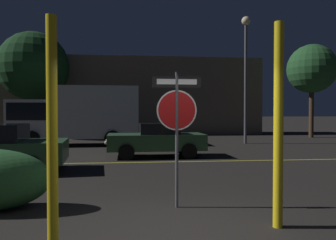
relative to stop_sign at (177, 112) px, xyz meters
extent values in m
plane|color=black|center=(-0.17, -1.41, -1.77)|extent=(260.00, 260.00, 0.00)
cube|color=gold|center=(-0.17, 5.57, -1.77)|extent=(37.82, 0.12, 0.01)
cylinder|color=#4C4C51|center=(0.00, 0.00, -0.51)|extent=(0.06, 0.06, 2.52)
cylinder|color=white|center=(0.00, 0.00, 0.04)|extent=(0.75, 0.01, 0.75)
cylinder|color=#B71414|center=(0.00, 0.00, 0.04)|extent=(0.69, 0.02, 0.69)
cube|color=black|center=(0.00, 0.00, 0.57)|extent=(0.91, 0.02, 0.22)
cube|color=white|center=(0.00, 0.00, 0.57)|extent=(0.75, 0.03, 0.10)
cylinder|color=yellow|center=(-1.87, -1.56, -0.25)|extent=(0.14, 0.14, 3.06)
cylinder|color=yellow|center=(1.41, -1.22, -0.20)|extent=(0.15, 0.15, 3.16)
cylinder|color=black|center=(-3.60, 3.23, -1.47)|extent=(0.62, 0.26, 0.60)
cylinder|color=black|center=(-3.79, 5.09, -1.47)|extent=(0.62, 0.26, 0.60)
cube|color=#335B38|center=(0.10, 6.97, -1.17)|extent=(3.84, 1.77, 0.62)
cube|color=black|center=(0.21, 6.97, -0.65)|extent=(1.56, 1.47, 0.42)
cylinder|color=black|center=(-1.06, 6.14, -1.47)|extent=(0.61, 0.22, 0.60)
cylinder|color=black|center=(-1.10, 7.74, -1.47)|extent=(0.61, 0.22, 0.60)
cylinder|color=black|center=(1.30, 6.20, -1.47)|extent=(0.61, 0.22, 0.60)
cylinder|color=black|center=(1.25, 7.80, -1.47)|extent=(0.61, 0.22, 0.60)
sphere|color=#F4EFCC|center=(-1.82, 6.40, -1.13)|extent=(0.14, 0.14, 0.14)
sphere|color=#F4EFCC|center=(-1.85, 7.44, -1.13)|extent=(0.14, 0.14, 0.14)
cube|color=silver|center=(-5.99, 12.09, -0.36)|extent=(2.58, 2.07, 2.03)
cube|color=black|center=(-5.99, 12.09, 0.05)|extent=(2.33, 2.11, 0.89)
cube|color=silver|center=(-2.63, 12.14, 0.01)|extent=(4.20, 2.22, 2.77)
cylinder|color=black|center=(-5.91, 11.05, -1.35)|extent=(0.84, 0.29, 0.84)
cylinder|color=black|center=(-5.94, 13.12, -1.35)|extent=(0.84, 0.29, 0.84)
cylinder|color=black|center=(-1.88, 11.11, -1.35)|extent=(0.84, 0.29, 0.84)
cylinder|color=black|center=(-1.91, 13.18, -1.35)|extent=(0.84, 0.29, 0.84)
cylinder|color=#4C4C51|center=(5.54, 12.00, 1.57)|extent=(0.16, 0.16, 6.70)
sphere|color=#F9E5B2|center=(5.54, 12.00, 5.17)|extent=(0.50, 0.50, 0.50)
cylinder|color=#422D1E|center=(-7.63, 17.49, -0.16)|extent=(0.32, 0.32, 3.22)
sphere|color=#143819|center=(-7.63, 17.49, 3.16)|extent=(4.77, 4.77, 4.77)
cylinder|color=#422D1E|center=(11.74, 15.94, 0.04)|extent=(0.32, 0.32, 3.63)
sphere|color=#235128|center=(11.74, 15.94, 3.08)|extent=(3.42, 3.42, 3.42)
cube|color=#6B5B4C|center=(-1.98, 21.00, 1.27)|extent=(22.78, 3.90, 6.09)
camera|label=1|loc=(-0.80, -6.02, 0.00)|focal=35.00mm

